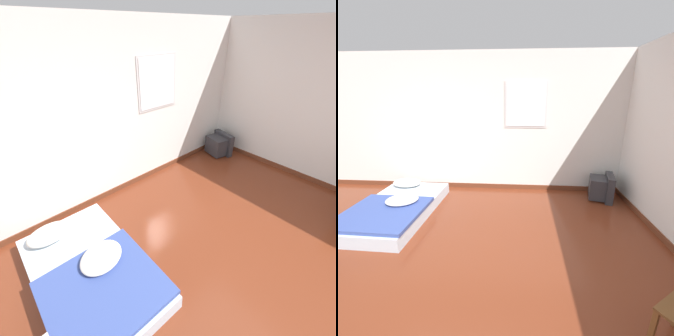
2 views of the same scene
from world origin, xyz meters
TOP-DOWN VIEW (x-y plane):
  - ground_plane at (0.00, 0.00)m, footprint 20.00×20.00m
  - wall_back at (0.01, 2.71)m, footprint 7.76×0.08m
  - mattress_bed at (-1.20, 1.49)m, footprint 1.13×1.86m
  - crt_tv at (2.28, 2.32)m, footprint 0.50×0.56m

SIDE VIEW (x-z plane):
  - ground_plane at x=0.00m, z-range 0.00..0.00m
  - mattress_bed at x=-1.20m, z-range -0.04..0.29m
  - crt_tv at x=2.28m, z-range -0.01..0.46m
  - wall_back at x=0.01m, z-range -0.01..2.59m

